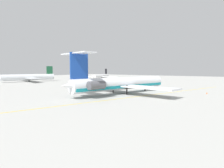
{
  "coord_description": "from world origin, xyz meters",
  "views": [
    {
      "loc": [
        -47.97,
        -20.25,
        7.75
      ],
      "look_at": [
        3.53,
        14.9,
        2.8
      ],
      "focal_mm": 30.93,
      "sensor_mm": 36.0,
      "label": 1
    }
  ],
  "objects_px": {
    "safety_cone_nose": "(207,93)",
    "safety_cone_wingtip": "(136,86)",
    "ground_crew_near_tail": "(125,84)",
    "airliner_mid_right": "(27,77)",
    "ground_crew_near_nose": "(123,84)",
    "main_jetliner": "(120,83)",
    "airliner_far_right": "(100,76)"
  },
  "relations": [
    {
      "from": "airliner_mid_right",
      "to": "airliner_far_right",
      "type": "relative_size",
      "value": 1.2
    },
    {
      "from": "safety_cone_nose",
      "to": "ground_crew_near_nose",
      "type": "bearing_deg",
      "value": 76.59
    },
    {
      "from": "ground_crew_near_tail",
      "to": "safety_cone_wingtip",
      "type": "xyz_separation_m",
      "value": [
        3.35,
        -3.47,
        -0.89
      ]
    },
    {
      "from": "airliner_far_right",
      "to": "safety_cone_wingtip",
      "type": "bearing_deg",
      "value": 38.23
    },
    {
      "from": "safety_cone_wingtip",
      "to": "airliner_mid_right",
      "type": "bearing_deg",
      "value": 98.05
    },
    {
      "from": "airliner_mid_right",
      "to": "ground_crew_near_tail",
      "type": "bearing_deg",
      "value": 113.46
    },
    {
      "from": "ground_crew_near_tail",
      "to": "ground_crew_near_nose",
      "type": "bearing_deg",
      "value": -65.97
    },
    {
      "from": "main_jetliner",
      "to": "safety_cone_wingtip",
      "type": "relative_size",
      "value": 73.38
    },
    {
      "from": "ground_crew_near_nose",
      "to": "ground_crew_near_tail",
      "type": "bearing_deg",
      "value": 54.01
    },
    {
      "from": "main_jetliner",
      "to": "safety_cone_wingtip",
      "type": "bearing_deg",
      "value": 31.25
    },
    {
      "from": "ground_crew_near_nose",
      "to": "safety_cone_nose",
      "type": "xyz_separation_m",
      "value": [
        -8.39,
        -35.2,
        -0.76
      ]
    },
    {
      "from": "ground_crew_near_tail",
      "to": "safety_cone_nose",
      "type": "height_order",
      "value": "ground_crew_near_tail"
    },
    {
      "from": "ground_crew_near_nose",
      "to": "safety_cone_nose",
      "type": "distance_m",
      "value": 36.2
    },
    {
      "from": "main_jetliner",
      "to": "ground_crew_near_tail",
      "type": "height_order",
      "value": "main_jetliner"
    },
    {
      "from": "ground_crew_near_nose",
      "to": "safety_cone_nose",
      "type": "height_order",
      "value": "ground_crew_near_nose"
    },
    {
      "from": "airliner_mid_right",
      "to": "ground_crew_near_nose",
      "type": "distance_m",
      "value": 62.04
    },
    {
      "from": "airliner_mid_right",
      "to": "safety_cone_wingtip",
      "type": "distance_m",
      "value": 67.62
    },
    {
      "from": "airliner_far_right",
      "to": "ground_crew_near_tail",
      "type": "xyz_separation_m",
      "value": [
        -38.32,
        -43.1,
        -1.13
      ]
    },
    {
      "from": "airliner_far_right",
      "to": "safety_cone_nose",
      "type": "height_order",
      "value": "airliner_far_right"
    },
    {
      "from": "airliner_far_right",
      "to": "main_jetliner",
      "type": "bearing_deg",
      "value": 27.15
    },
    {
      "from": "ground_crew_near_nose",
      "to": "safety_cone_wingtip",
      "type": "relative_size",
      "value": 2.98
    },
    {
      "from": "airliner_far_right",
      "to": "safety_cone_nose",
      "type": "xyz_separation_m",
      "value": [
        -45.14,
        -76.41,
        -2.01
      ]
    },
    {
      "from": "safety_cone_nose",
      "to": "safety_cone_wingtip",
      "type": "distance_m",
      "value": 31.52
    },
    {
      "from": "main_jetliner",
      "to": "safety_cone_nose",
      "type": "bearing_deg",
      "value": -41.76
    },
    {
      "from": "airliner_mid_right",
      "to": "airliner_far_right",
      "type": "xyz_separation_m",
      "value": [
        44.43,
        -20.33,
        -0.47
      ]
    },
    {
      "from": "ground_crew_near_tail",
      "to": "airliner_far_right",
      "type": "bearing_deg",
      "value": -68.08
    },
    {
      "from": "ground_crew_near_nose",
      "to": "airliner_mid_right",
      "type": "bearing_deg",
      "value": -79.34
    },
    {
      "from": "safety_cone_wingtip",
      "to": "ground_crew_near_tail",
      "type": "bearing_deg",
      "value": 133.95
    },
    {
      "from": "main_jetliner",
      "to": "ground_crew_near_nose",
      "type": "distance_m",
      "value": 26.65
    },
    {
      "from": "airliner_mid_right",
      "to": "ground_crew_near_tail",
      "type": "relative_size",
      "value": 16.78
    },
    {
      "from": "ground_crew_near_tail",
      "to": "airliner_mid_right",
      "type": "bearing_deg",
      "value": -20.93
    },
    {
      "from": "safety_cone_nose",
      "to": "safety_cone_wingtip",
      "type": "xyz_separation_m",
      "value": [
        10.17,
        29.83,
        0.0
      ]
    }
  ]
}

